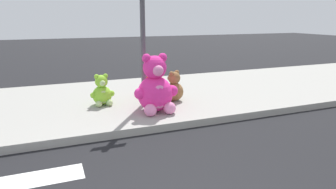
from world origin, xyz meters
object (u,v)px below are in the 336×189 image
plush_lime (102,93)px  plush_pink_large (156,89)px  plush_brown (173,89)px  sign_pole (143,29)px  plush_red (148,89)px

plush_lime → plush_pink_large: bearing=-43.5°
plush_lime → plush_brown: bearing=-9.3°
sign_pole → plush_pink_large: 1.34m
sign_pole → plush_lime: 1.70m
sign_pole → plush_pink_large: size_ratio=2.61×
plush_brown → plush_pink_large: bearing=-136.2°
sign_pole → plush_brown: bearing=4.6°
sign_pole → plush_pink_large: sign_pole is taller
plush_lime → sign_pole: bearing=-20.2°
plush_pink_large → plush_lime: (-0.96, 0.91, -0.21)m
plush_red → plush_pink_large: bearing=-100.1°
plush_red → sign_pole: bearing=-117.9°
plush_lime → plush_red: (1.15, 0.17, -0.06)m
plush_pink_large → plush_red: plush_pink_large is taller
plush_brown → plush_lime: bearing=170.7°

